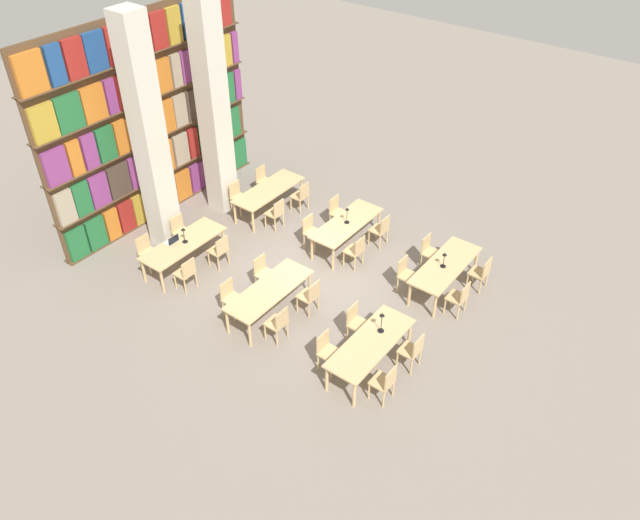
{
  "coord_description": "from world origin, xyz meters",
  "views": [
    {
      "loc": [
        -9.4,
        -7.4,
        9.84
      ],
      "look_at": [
        0.0,
        -0.28,
        0.65
      ],
      "focal_mm": 35.0,
      "sensor_mm": 36.0,
      "label": 1
    }
  ],
  "objects": [
    {
      "name": "chair_0",
      "position": [
        -2.16,
        -3.5,
        0.49
      ],
      "size": [
        0.42,
        0.4,
        0.9
      ],
      "color": "tan",
      "rests_on": "ground_plane"
    },
    {
      "name": "bookshelf_bank",
      "position": [
        -0.01,
        5.24,
        2.67
      ],
      "size": [
        6.69,
        0.35,
        5.5
      ],
      "color": "brown",
      "rests_on": "ground_plane"
    },
    {
      "name": "laptop",
      "position": [
        -1.71,
        3.01,
        0.77
      ],
      "size": [
        0.32,
        0.22,
        0.21
      ],
      "rotation": [
        0.0,
        0.0,
        3.14
      ],
      "color": "silver",
      "rests_on": "reading_table_4"
    },
    {
      "name": "reading_table_5",
      "position": [
        1.62,
        2.76,
        0.65
      ],
      "size": [
        2.25,
        0.83,
        0.73
      ],
      "color": "tan",
      "rests_on": "ground_plane"
    },
    {
      "name": "chair_4",
      "position": [
        0.98,
        -3.5,
        0.49
      ],
      "size": [
        0.42,
        0.4,
        0.9
      ],
      "color": "tan",
      "rests_on": "ground_plane"
    },
    {
      "name": "desk_lamp_0",
      "position": [
        -1.23,
        -2.79,
        1.06
      ],
      "size": [
        0.14,
        0.14,
        0.5
      ],
      "color": "black",
      "rests_on": "reading_table_0"
    },
    {
      "name": "chair_14",
      "position": [
        2.16,
        -0.62,
        0.49
      ],
      "size": [
        0.42,
        0.4,
        0.9
      ],
      "color": "tan",
      "rests_on": "ground_plane"
    },
    {
      "name": "desk_lamp_1",
      "position": [
        1.47,
        -2.79,
        0.99
      ],
      "size": [
        0.14,
        0.14,
        0.4
      ],
      "color": "black",
      "rests_on": "reading_table_1"
    },
    {
      "name": "reading_table_2",
      "position": [
        -1.62,
        -0.07,
        0.65
      ],
      "size": [
        2.25,
        0.83,
        0.73
      ],
      "color": "tan",
      "rests_on": "ground_plane"
    },
    {
      "name": "chair_2",
      "position": [
        -1.1,
        -3.5,
        0.49
      ],
      "size": [
        0.42,
        0.4,
        0.9
      ],
      "color": "tan",
      "rests_on": "ground_plane"
    },
    {
      "name": "chair_5",
      "position": [
        0.98,
        -2.11,
        0.49
      ],
      "size": [
        0.42,
        0.4,
        0.9
      ],
      "rotation": [
        0.0,
        0.0,
        3.14
      ],
      "color": "tan",
      "rests_on": "ground_plane"
    },
    {
      "name": "chair_21",
      "position": [
        1.11,
        3.46,
        0.49
      ],
      "size": [
        0.42,
        0.4,
        0.9
      ],
      "rotation": [
        0.0,
        0.0,
        3.14
      ],
      "color": "tan",
      "rests_on": "ground_plane"
    },
    {
      "name": "reading_table_1",
      "position": [
        1.59,
        -2.8,
        0.65
      ],
      "size": [
        2.25,
        0.83,
        0.73
      ],
      "color": "tan",
      "rests_on": "ground_plane"
    },
    {
      "name": "chair_16",
      "position": [
        -2.15,
        2.1,
        0.49
      ],
      "size": [
        0.42,
        0.4,
        0.9
      ],
      "color": "tan",
      "rests_on": "ground_plane"
    },
    {
      "name": "ground_plane",
      "position": [
        0.0,
        0.0,
        0.0
      ],
      "size": [
        40.0,
        40.0,
        0.0
      ],
      "primitive_type": "plane",
      "color": "gray"
    },
    {
      "name": "chair_3",
      "position": [
        -1.1,
        -2.1,
        0.49
      ],
      "size": [
        0.42,
        0.4,
        0.9
      ],
      "rotation": [
        0.0,
        0.0,
        3.14
      ],
      "color": "tan",
      "rests_on": "ground_plane"
    },
    {
      "name": "chair_1",
      "position": [
        -2.16,
        -2.1,
        0.49
      ],
      "size": [
        0.42,
        0.4,
        0.9
      ],
      "rotation": [
        0.0,
        0.0,
        3.14
      ],
      "color": "tan",
      "rests_on": "ground_plane"
    },
    {
      "name": "reading_table_0",
      "position": [
        -1.62,
        -2.8,
        0.65
      ],
      "size": [
        2.25,
        0.83,
        0.73
      ],
      "color": "tan",
      "rests_on": "ground_plane"
    },
    {
      "name": "chair_12",
      "position": [
        1.02,
        -0.62,
        0.49
      ],
      "size": [
        0.42,
        0.4,
        0.9
      ],
      "color": "tan",
      "rests_on": "ground_plane"
    },
    {
      "name": "chair_11",
      "position": [
        -1.02,
        0.63,
        0.49
      ],
      "size": [
        0.42,
        0.4,
        0.9
      ],
      "rotation": [
        0.0,
        0.0,
        3.14
      ],
      "color": "tan",
      "rests_on": "ground_plane"
    },
    {
      "name": "reading_table_4",
      "position": [
        -1.56,
        2.79,
        0.65
      ],
      "size": [
        2.25,
        0.83,
        0.73
      ],
      "color": "tan",
      "rests_on": "ground_plane"
    },
    {
      "name": "chair_10",
      "position": [
        -1.02,
        -0.76,
        0.49
      ],
      "size": [
        0.42,
        0.4,
        0.9
      ],
      "color": "tan",
      "rests_on": "ground_plane"
    },
    {
      "name": "chair_9",
      "position": [
        -2.15,
        0.63,
        0.49
      ],
      "size": [
        0.42,
        0.4,
        0.9
      ],
      "rotation": [
        0.0,
        0.0,
        3.14
      ],
      "color": "tan",
      "rests_on": "ground_plane"
    },
    {
      "name": "chair_6",
      "position": [
        2.1,
        -3.5,
        0.49
      ],
      "size": [
        0.42,
        0.4,
        0.9
      ],
      "color": "tan",
      "rests_on": "ground_plane"
    },
    {
      "name": "chair_17",
      "position": [
        -2.15,
        3.49,
        0.49
      ],
      "size": [
        0.42,
        0.4,
        0.9
      ],
      "rotation": [
        0.0,
        0.0,
        3.14
      ],
      "color": "tan",
      "rests_on": "ground_plane"
    },
    {
      "name": "chair_13",
      "position": [
        1.02,
        0.77,
        0.49
      ],
      "size": [
        0.42,
        0.4,
        0.9
      ],
      "rotation": [
        0.0,
        0.0,
        3.14
      ],
      "color": "tan",
      "rests_on": "ground_plane"
    },
    {
      "name": "pillar_left",
      "position": [
        -1.08,
        4.04,
        3.0
      ],
      "size": [
        0.63,
        0.63,
        6.0
      ],
      "color": "beige",
      "rests_on": "ground_plane"
    },
    {
      "name": "chair_15",
      "position": [
        2.16,
        0.77,
        0.49
      ],
      "size": [
        0.42,
        0.4,
        0.9
      ],
      "rotation": [
        0.0,
        0.0,
        3.14
      ],
      "color": "tan",
      "rests_on": "ground_plane"
    },
    {
      "name": "chair_18",
      "position": [
        -1.03,
        2.1,
        0.49
      ],
      "size": [
        0.42,
        0.4,
        0.9
      ],
      "color": "tan",
      "rests_on": "ground_plane"
    },
    {
      "name": "chair_7",
      "position": [
        2.1,
        -2.11,
        0.49
      ],
      "size": [
        0.42,
        0.4,
        0.9
      ],
      "rotation": [
        0.0,
        0.0,
        3.14
      ],
      "color": "tan",
      "rests_on": "ground_plane"
    },
    {
      "name": "chair_23",
      "position": [
        2.2,
        3.46,
        0.49
      ],
      "size": [
        0.42,
        0.4,
        0.9
      ],
      "rotation": [
        0.0,
        0.0,
        3.14
      ],
      "color": "tan",
      "rests_on": "ground_plane"
    },
    {
      "name": "desk_lamp_2",
      "position": [
        1.6,
        0.07,
        1.04
      ],
      "size": [
        0.14,
        0.14,
        0.46
      ],
      "color": "black",
      "rests_on": "reading_table_3"
    },
    {
      "name": "reading_table_3",
      "position": [
        1.61,
        0.07,
        0.65
      ],
      "size": [
        2.25,
        0.83,
        0.73
      ],
      "color": "tan",
      "rests_on": "ground_plane"
    },
    {
      "name": "desk_lamp_3",
      "position": [
        -1.51,
        2.77,
        1.01
      ],
      "size": [
        0.14,
        0.14,
        0.43
      ],
      "color": "black",
      "rests_on": "reading_table_4"
    },
    {
      "name": "pillar_center",
      "position": [
        1.08,
        4.04,
        3.0
      ],
      "size": [
        0.63,
        0.63,
        6.0
      ],
      "color": "beige",
      "rests_on": "ground_plane"
    },
    {
      "name": "chair_22",
      "position": [
        2.2,
        2.06,
        0.49
      ],
      "size": [
        0.42,
        0.4,
        0.9
      ],
      "color": "tan",
      "rests_on": "ground_plane"
    },
    {
      "name": "chair_20",
      "position": [
        1.11,
        2.06,
        0.49
      ],
      "size": [
        0.42,
        0.4,
        0.9
      ],
      "color": "tan",
      "rests_on": "ground_plane"
    },
    {
      "name": "chair_19",
      "position": [
        -1.03,
        3.49,
        0.49
      ],
      "size": [
        0.42,
        0.4,
        0.9
      ],
      "rotation": [
        0.0,
        0.0,
        3.14
      ],
      "color": "tan",
      "rests_on": "ground_plane"
    },
    {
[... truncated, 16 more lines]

